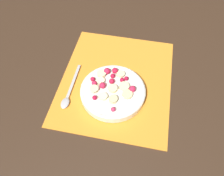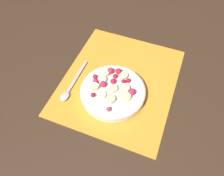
# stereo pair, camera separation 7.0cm
# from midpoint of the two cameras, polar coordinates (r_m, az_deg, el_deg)

# --- Properties ---
(ground_plane) EXTENTS (3.00, 3.00, 0.00)m
(ground_plane) POSITION_cam_midpoint_polar(r_m,az_deg,el_deg) (0.77, 4.51, 1.59)
(ground_plane) COLOR #382619
(placemat) EXTENTS (0.45, 0.38, 0.01)m
(placemat) POSITION_cam_midpoint_polar(r_m,az_deg,el_deg) (0.77, 4.53, 1.72)
(placemat) COLOR orange
(placemat) RESTS_ON ground_plane
(fruit_bowl) EXTENTS (0.21, 0.21, 0.05)m
(fruit_bowl) POSITION_cam_midpoint_polar(r_m,az_deg,el_deg) (0.71, 2.80, -0.91)
(fruit_bowl) COLOR silver
(fruit_bowl) RESTS_ON placemat
(spoon) EXTENTS (0.19, 0.03, 0.01)m
(spoon) POSITION_cam_midpoint_polar(r_m,az_deg,el_deg) (0.75, -8.38, -0.26)
(spoon) COLOR #B2B2B7
(spoon) RESTS_ON placemat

